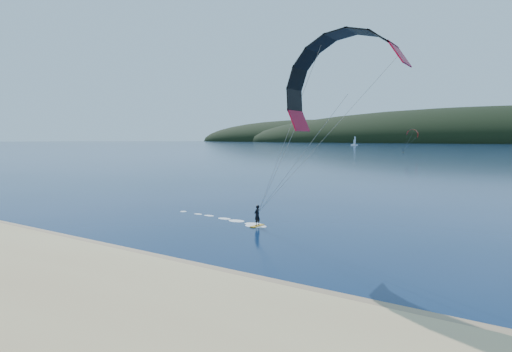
{
  "coord_description": "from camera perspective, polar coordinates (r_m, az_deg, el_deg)",
  "views": [
    {
      "loc": [
        17.98,
        -12.79,
        7.47
      ],
      "look_at": [
        3.01,
        10.0,
        5.0
      ],
      "focal_mm": 29.56,
      "sensor_mm": 36.0,
      "label": 1
    }
  ],
  "objects": [
    {
      "name": "kitesurfer_near",
      "position": [
        27.69,
        11.57,
        10.05
      ],
      "size": [
        24.38,
        6.97,
        14.83
      ],
      "color": "gold",
      "rests_on": "ground"
    },
    {
      "name": "sailboat",
      "position": [
        433.12,
        13.18,
        4.15
      ],
      "size": [
        7.4,
        4.58,
        10.29
      ],
      "color": "white",
      "rests_on": "ground"
    },
    {
      "name": "ground",
      "position": [
        23.3,
        -20.74,
        -13.87
      ],
      "size": [
        1800.0,
        1800.0,
        0.0
      ],
      "primitive_type": "plane",
      "color": "#081C3B",
      "rests_on": "ground"
    },
    {
      "name": "kitesurfer_far",
      "position": [
        226.27,
        20.38,
        5.2
      ],
      "size": [
        9.29,
        6.79,
        11.52
      ],
      "color": "gold",
      "rests_on": "ground"
    },
    {
      "name": "wet_sand",
      "position": [
        26.03,
        -12.54,
        -11.51
      ],
      "size": [
        220.0,
        2.5,
        0.1
      ],
      "color": "#876C4E",
      "rests_on": "ground"
    }
  ]
}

